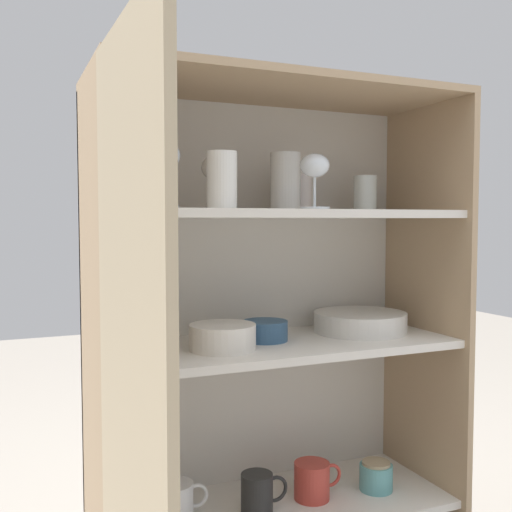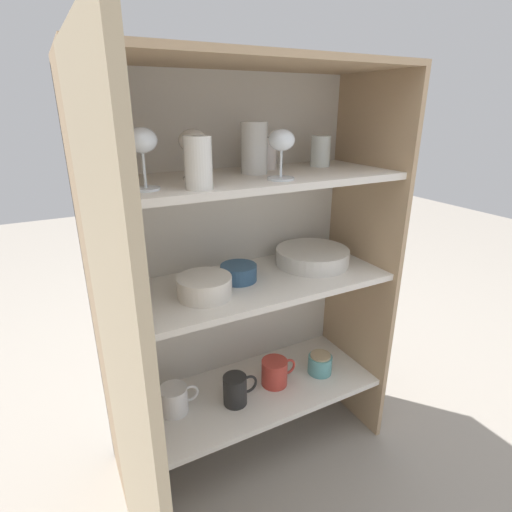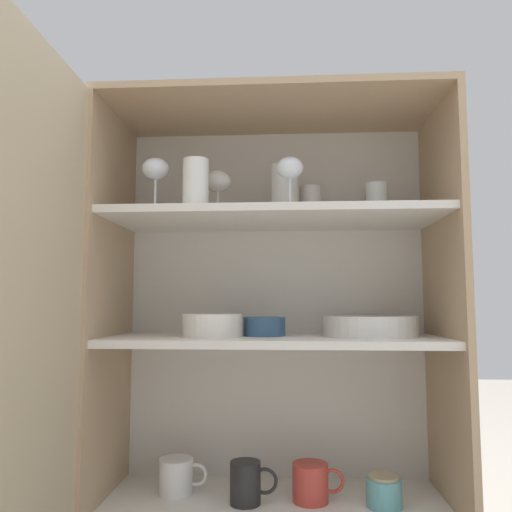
{
  "view_description": "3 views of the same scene",
  "coord_description": "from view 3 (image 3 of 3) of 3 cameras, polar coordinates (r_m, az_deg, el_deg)",
  "views": [
    {
      "loc": [
        -0.64,
        -1.17,
        0.96
      ],
      "look_at": [
        -0.04,
        0.22,
        0.87
      ],
      "focal_mm": 42.0,
      "sensor_mm": 36.0,
      "label": 1
    },
    {
      "loc": [
        -0.52,
        -0.85,
        1.17
      ],
      "look_at": [
        0.01,
        0.15,
        0.75
      ],
      "focal_mm": 28.0,
      "sensor_mm": 36.0,
      "label": 2
    },
    {
      "loc": [
        0.04,
        -1.17,
        0.75
      ],
      "look_at": [
        -0.05,
        0.19,
        0.88
      ],
      "focal_mm": 35.0,
      "sensor_mm": 36.0,
      "label": 3
    }
  ],
  "objects": [
    {
      "name": "storage_jar",
      "position": [
        1.41,
        14.43,
        -24.61
      ],
      "size": [
        0.09,
        0.09,
        0.08
      ],
      "color": "#5BA3A8",
      "rests_on": "shelf_board_lower"
    },
    {
      "name": "cupboard_top_panel",
      "position": [
        1.44,
        1.99,
        16.3
      ],
      "size": [
        0.91,
        0.38,
        0.02
      ],
      "primitive_type": "cube",
      "color": "tan",
      "rests_on": "cupboard_side_left"
    },
    {
      "name": "coffee_mug_extra_2",
      "position": [
        1.47,
        -9.04,
        -23.57
      ],
      "size": [
        0.13,
        0.09,
        0.09
      ],
      "color": "white",
      "rests_on": "shelf_board_lower"
    },
    {
      "name": "wine_glass_1",
      "position": [
        1.41,
        -4.39,
        8.26
      ],
      "size": [
        0.08,
        0.08,
        0.13
      ],
      "color": "white",
      "rests_on": "shelf_board_upper"
    },
    {
      "name": "plate_stack_white",
      "position": [
        1.39,
        12.92,
        -7.8
      ],
      "size": [
        0.25,
        0.25,
        0.05
      ],
      "color": "silver",
      "rests_on": "shelf_board_middle"
    },
    {
      "name": "shelf_board_lower",
      "position": [
        1.44,
        2.14,
        -26.44
      ],
      "size": [
        0.88,
        0.34,
        0.02
      ],
      "primitive_type": "cube",
      "color": "silver"
    },
    {
      "name": "tumbler_glass_3",
      "position": [
        1.28,
        -6.91,
        8.24
      ],
      "size": [
        0.07,
        0.07,
        0.12
      ],
      "color": "white",
      "rests_on": "shelf_board_upper"
    },
    {
      "name": "serving_bowl_small",
      "position": [
        1.37,
        0.96,
        -7.93
      ],
      "size": [
        0.12,
        0.12,
        0.05
      ],
      "color": "#33567A",
      "rests_on": "shelf_board_middle"
    },
    {
      "name": "coffee_mug_primary",
      "position": [
        1.39,
        -1.1,
        -24.47
      ],
      "size": [
        0.12,
        0.08,
        0.1
      ],
      "color": "black",
      "rests_on": "shelf_board_lower"
    },
    {
      "name": "shelf_board_middle",
      "position": [
        1.34,
        2.08,
        -9.6
      ],
      "size": [
        0.88,
        0.34,
        0.02
      ],
      "primitive_type": "cube",
      "color": "silver"
    },
    {
      "name": "cupboard_back_panel",
      "position": [
        1.52,
        2.26,
        -9.61
      ],
      "size": [
        0.91,
        0.02,
        1.27
      ],
      "primitive_type": "cube",
      "color": "silver",
      "rests_on": "ground_plane"
    },
    {
      "name": "coffee_mug_extra_1",
      "position": [
        1.41,
        6.33,
        -24.32
      ],
      "size": [
        0.13,
        0.09,
        0.09
      ],
      "color": "#BC3D33",
      "rests_on": "shelf_board_lower"
    },
    {
      "name": "shelf_board_upper",
      "position": [
        1.36,
        2.03,
        4.32
      ],
      "size": [
        0.88,
        0.34,
        0.02
      ],
      "primitive_type": "cube",
      "color": "silver"
    },
    {
      "name": "tumbler_glass_0",
      "position": [
        1.45,
        13.64,
        6.19
      ],
      "size": [
        0.06,
        0.06,
        0.1
      ],
      "color": "white",
      "rests_on": "shelf_board_upper"
    },
    {
      "name": "cupboard_side_right",
      "position": [
        1.41,
        20.9,
        -9.6
      ],
      "size": [
        0.02,
        0.38,
        1.27
      ],
      "primitive_type": "cube",
      "color": "tan",
      "rests_on": "ground_plane"
    },
    {
      "name": "tumbler_glass_2",
      "position": [
        1.4,
        3.29,
        7.44
      ],
      "size": [
        0.08,
        0.08,
        0.14
      ],
      "color": "white",
      "rests_on": "shelf_board_upper"
    },
    {
      "name": "tumbler_glass_1",
      "position": [
        1.46,
        6.23,
        6.0
      ],
      "size": [
        0.06,
        0.06,
        0.1
      ],
      "color": "silver",
      "rests_on": "shelf_board_upper"
    },
    {
      "name": "mixing_bowl_large",
      "position": [
        1.33,
        -5.02,
        -7.78
      ],
      "size": [
        0.16,
        0.16,
        0.06
      ],
      "color": "silver",
      "rests_on": "shelf_board_middle"
    },
    {
      "name": "cupboard_side_left",
      "position": [
        1.43,
        -16.43,
        -9.66
      ],
      "size": [
        0.02,
        0.38,
        1.27
      ],
      "primitive_type": "cube",
      "color": "tan",
      "rests_on": "ground_plane"
    },
    {
      "name": "wine_glass_0",
      "position": [
        1.36,
        -11.4,
        9.36
      ],
      "size": [
        0.07,
        0.07,
        0.14
      ],
      "color": "white",
      "rests_on": "shelf_board_upper"
    },
    {
      "name": "cupboard_door",
      "position": [
        1.05,
        -24.59,
        -10.97
      ],
      "size": [
        0.02,
        0.46,
        1.27
      ],
      "color": "tan",
      "rests_on": "ground_plane"
    },
    {
      "name": "wine_glass_2",
      "position": [
        1.29,
        3.9,
        9.53
      ],
      "size": [
        0.07,
        0.07,
        0.13
      ],
      "color": "white",
      "rests_on": "shelf_board_upper"
    }
  ]
}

